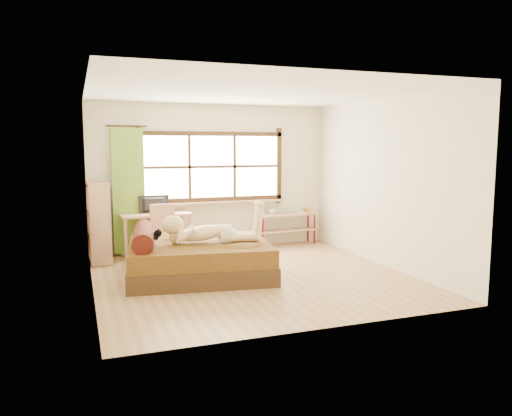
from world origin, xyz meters
name	(u,v)px	position (x,y,z in m)	size (l,w,h in m)	color
floor	(252,277)	(0.00, 0.00, 0.00)	(4.50, 4.50, 0.00)	#9E754C
ceiling	(252,92)	(0.00, 0.00, 2.70)	(4.50, 4.50, 0.00)	white
wall_back	(212,177)	(0.00, 2.25, 1.35)	(4.50, 4.50, 0.00)	silver
wall_front	(324,203)	(0.00, -2.25, 1.35)	(4.50, 4.50, 0.00)	silver
wall_left	(89,191)	(-2.25, 0.00, 1.35)	(4.50, 4.50, 0.00)	silver
wall_right	(384,183)	(2.25, 0.00, 1.35)	(4.50, 4.50, 0.00)	silver
window	(212,169)	(0.00, 2.22, 1.51)	(2.80, 0.16, 1.46)	#FFEDBF
curtain	(128,191)	(-1.55, 2.13, 1.15)	(0.55, 0.10, 2.20)	#508E26
bed	(196,258)	(-0.78, 0.30, 0.28)	(2.28, 1.93, 0.79)	#33210F
woman	(210,222)	(-0.58, 0.24, 0.83)	(1.45, 0.41, 0.62)	beige
kitten	(149,236)	(-1.45, 0.39, 0.64)	(0.31, 0.12, 0.25)	black
desk	(155,219)	(-1.12, 1.95, 0.66)	(1.25, 0.64, 0.76)	#A8775B
monitor	(154,204)	(-1.12, 2.00, 0.91)	(0.54, 0.07, 0.31)	black
chair	(164,229)	(-1.03, 1.59, 0.53)	(0.45, 0.45, 0.95)	#A8775B
pipe_shelf	(287,222)	(1.46, 2.07, 0.46)	(1.27, 0.42, 0.71)	#A8775B
cup	(272,211)	(1.14, 2.07, 0.68)	(0.13, 0.13, 0.11)	gray
book	(296,213)	(1.64, 2.07, 0.63)	(0.18, 0.25, 0.02)	gray
bookshelf	(99,223)	(-2.08, 1.71, 0.68)	(0.36, 0.60, 1.33)	#A8775B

